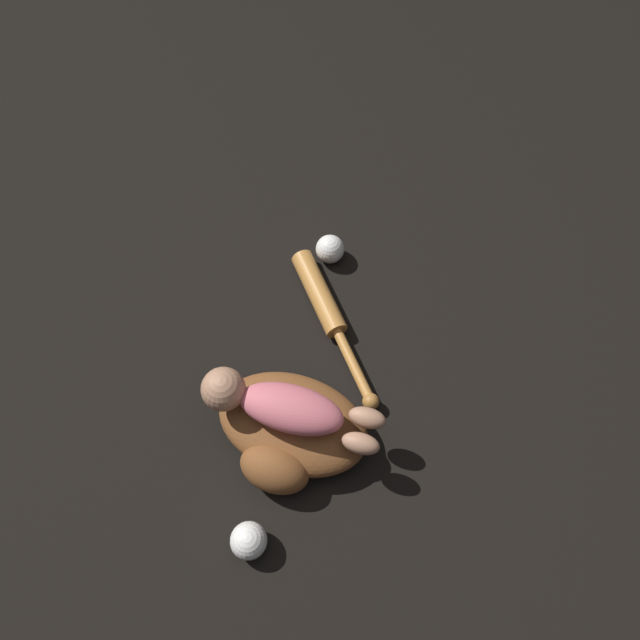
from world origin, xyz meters
name	(u,v)px	position (x,y,z in m)	size (l,w,h in m)	color
ground_plane	(287,456)	(0.00, 0.00, 0.00)	(6.00, 6.00, 0.00)	black
baseball_glove	(290,431)	(0.01, -0.04, 0.05)	(0.34, 0.27, 0.10)	brown
baby_figure	(279,405)	(0.03, -0.06, 0.14)	(0.39, 0.13, 0.09)	#D16670
baseball_bat	(327,309)	(0.05, -0.36, 0.03)	(0.33, 0.34, 0.05)	#C6843D
baseball	(330,249)	(0.10, -0.52, 0.04)	(0.07, 0.07, 0.07)	white
baseball_spare	(247,540)	(0.00, 0.19, 0.04)	(0.07, 0.07, 0.07)	white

